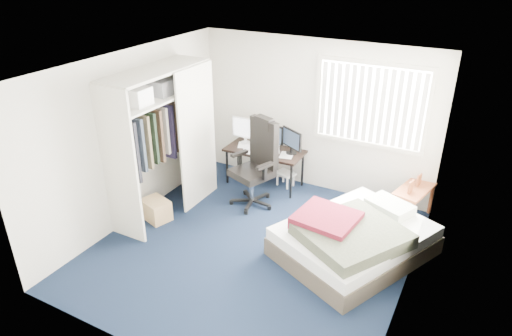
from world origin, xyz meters
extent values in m
plane|color=black|center=(0.00, 0.00, 0.00)|extent=(4.20, 4.20, 0.00)
plane|color=silver|center=(0.00, 2.10, 1.25)|extent=(4.00, 0.00, 4.00)
plane|color=silver|center=(0.00, -2.10, 1.25)|extent=(4.00, 0.00, 4.00)
plane|color=silver|center=(-2.00, 0.00, 1.25)|extent=(0.00, 4.20, 4.20)
plane|color=silver|center=(2.00, 0.00, 1.25)|extent=(0.00, 4.20, 4.20)
plane|color=white|center=(0.00, 0.00, 2.50)|extent=(4.20, 4.20, 0.00)
cube|color=white|center=(0.90, 2.08, 1.60)|extent=(1.60, 0.02, 1.20)
cube|color=beige|center=(0.90, 2.05, 2.23)|extent=(1.72, 0.06, 0.06)
cube|color=beige|center=(0.90, 2.05, 0.97)|extent=(1.72, 0.06, 0.06)
cube|color=white|center=(0.90, 2.02, 1.60)|extent=(1.60, 0.04, 1.16)
cube|color=beige|center=(-1.70, -0.60, 1.10)|extent=(0.60, 0.04, 2.20)
cube|color=beige|center=(-1.70, 1.20, 1.10)|extent=(0.60, 0.04, 2.20)
cube|color=beige|center=(-1.70, 0.30, 2.20)|extent=(0.60, 1.80, 0.04)
cube|color=beige|center=(-1.70, 0.30, 1.82)|extent=(0.56, 1.74, 0.03)
cylinder|color=silver|center=(-1.70, 0.30, 1.70)|extent=(0.03, 1.72, 0.03)
cube|color=#26262B|center=(-1.70, 0.20, 1.25)|extent=(0.38, 1.10, 0.90)
cube|color=beige|center=(-1.38, 0.75, 1.10)|extent=(0.03, 0.90, 2.20)
cube|color=white|center=(-1.70, -0.15, 1.96)|extent=(0.38, 0.30, 0.24)
cube|color=gray|center=(-1.70, 0.35, 1.95)|extent=(0.34, 0.28, 0.22)
cube|color=black|center=(-0.72, 1.73, 0.63)|extent=(1.33, 0.64, 0.04)
cylinder|color=black|center=(-1.32, 1.47, 0.31)|extent=(0.04, 0.04, 0.61)
cylinder|color=black|center=(-1.32, 1.97, 0.31)|extent=(0.04, 0.04, 0.61)
cylinder|color=black|center=(-0.12, 1.49, 0.31)|extent=(0.04, 0.04, 0.61)
cylinder|color=black|center=(-0.12, 1.99, 0.31)|extent=(0.04, 0.04, 0.61)
cube|color=white|center=(-1.14, 1.83, 0.93)|extent=(0.50, 0.04, 0.36)
cube|color=white|center=(-1.14, 1.83, 0.93)|extent=(0.45, 0.01, 0.31)
cube|color=black|center=(-0.68, 1.84, 0.91)|extent=(0.48, 0.04, 0.32)
cube|color=#1E2838|center=(-0.68, 1.84, 0.91)|extent=(0.43, 0.01, 0.27)
cube|color=black|center=(-0.26, 1.81, 0.91)|extent=(0.48, 0.04, 0.32)
cube|color=#1E2838|center=(-0.26, 1.81, 0.91)|extent=(0.43, 0.01, 0.27)
cube|color=white|center=(-0.85, 1.64, 0.66)|extent=(0.40, 0.15, 0.02)
cube|color=black|center=(-0.59, 1.64, 0.66)|extent=(0.06, 0.10, 0.02)
cylinder|color=silver|center=(-0.46, 1.69, 0.73)|extent=(0.08, 0.08, 0.16)
cube|color=white|center=(-0.72, 1.73, 0.65)|extent=(0.30, 0.29, 0.00)
cube|color=black|center=(-0.59, 1.03, 0.07)|extent=(0.85, 0.85, 0.13)
cylinder|color=silver|center=(-0.59, 1.03, 0.30)|extent=(0.07, 0.07, 0.44)
cube|color=black|center=(-0.59, 1.03, 0.55)|extent=(0.71, 0.71, 0.11)
cube|color=black|center=(-0.50, 1.27, 0.99)|extent=(0.56, 0.30, 0.77)
cube|color=black|center=(-0.50, 1.27, 1.33)|extent=(0.36, 0.24, 0.18)
cube|color=black|center=(-0.87, 1.14, 0.78)|extent=(0.18, 0.32, 0.04)
cube|color=black|center=(-0.31, 0.93, 0.78)|extent=(0.18, 0.32, 0.04)
cube|color=white|center=(-0.38, 1.85, 0.23)|extent=(0.36, 0.32, 0.03)
cylinder|color=white|center=(-0.51, 1.80, 0.11)|extent=(0.04, 0.04, 0.22)
cylinder|color=white|center=(-0.46, 1.96, 0.11)|extent=(0.04, 0.04, 0.22)
cylinder|color=white|center=(-0.29, 1.74, 0.11)|extent=(0.04, 0.04, 0.22)
cylinder|color=white|center=(-0.25, 1.90, 0.11)|extent=(0.04, 0.04, 0.22)
cube|color=brown|center=(1.75, 1.79, 0.50)|extent=(0.54, 0.83, 0.04)
cube|color=brown|center=(1.53, 1.49, 0.24)|extent=(0.05, 0.05, 0.48)
cube|color=brown|center=(1.68, 2.15, 0.24)|extent=(0.05, 0.05, 0.48)
cube|color=brown|center=(1.82, 1.42, 0.24)|extent=(0.05, 0.05, 0.48)
cube|color=brown|center=(1.97, 2.08, 0.24)|extent=(0.05, 0.05, 0.48)
cube|color=brown|center=(1.71, 1.62, 0.61)|extent=(0.05, 0.14, 0.18)
cube|color=brown|center=(1.78, 1.90, 0.61)|extent=(0.05, 0.14, 0.18)
cube|color=#41382F|center=(1.25, 0.52, 0.13)|extent=(2.12, 2.36, 0.25)
cube|color=white|center=(1.25, 0.52, 0.33)|extent=(2.07, 2.30, 0.17)
cube|color=silver|center=(1.54, 1.14, 0.48)|extent=(0.71, 0.61, 0.14)
cube|color=#32382A|center=(1.28, 0.23, 0.48)|extent=(1.54, 1.58, 0.18)
cube|color=#4F0D18|center=(0.92, 0.28, 0.56)|extent=(0.83, 0.78, 0.16)
cube|color=tan|center=(-1.65, -0.05, 0.16)|extent=(0.50, 0.43, 0.32)
camera|label=1|loc=(2.47, -4.54, 3.75)|focal=32.00mm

